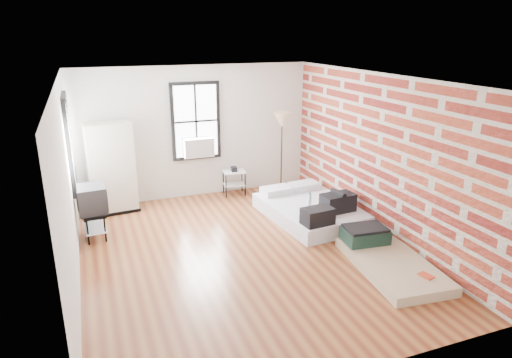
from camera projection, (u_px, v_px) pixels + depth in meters
name	position (u px, v px, depth m)	size (l,w,h in m)	color
ground	(243.00, 253.00, 7.44)	(6.00, 6.00, 0.00)	#5F2B19
room_shell	(248.00, 144.00, 7.30)	(5.02, 6.02, 2.80)	silver
mattress_main	(313.00, 209.00, 8.79)	(1.75, 2.25, 0.67)	white
mattress_bare	(385.00, 257.00, 7.06)	(1.19, 1.99, 0.41)	tan
wardrobe	(111.00, 168.00, 8.91)	(0.95, 0.59, 1.80)	black
side_table	(234.00, 176.00, 9.98)	(0.52, 0.44, 0.63)	black
floor_lamp	(282.00, 124.00, 9.94)	(0.38, 0.38, 1.78)	#302210
tv_stand	(92.00, 201.00, 7.83)	(0.51, 0.69, 0.94)	black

